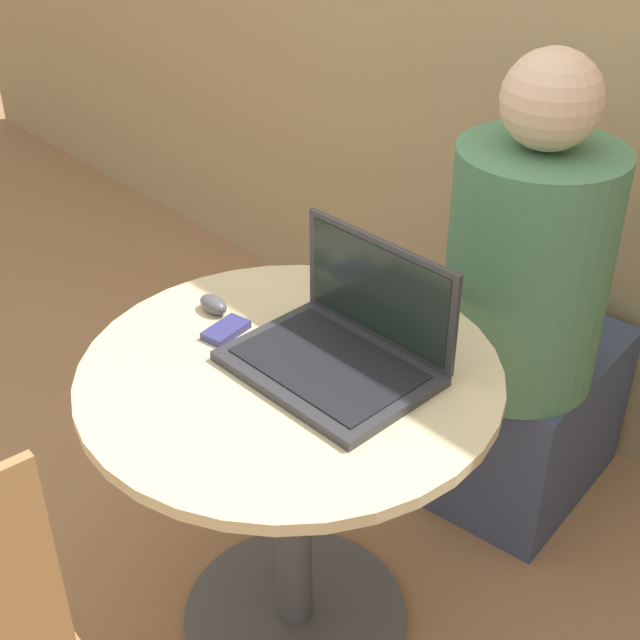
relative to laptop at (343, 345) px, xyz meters
The scene contains 6 objects.
ground_plane 0.75m from the laptop, 124.89° to the right, with size 12.00×12.00×0.00m, color #9E704C.
round_table 0.27m from the laptop, 124.89° to the right, with size 0.80×0.80×0.70m.
laptop is the anchor object (origin of this frame).
cell_phone 0.25m from the laptop, 157.72° to the right, with size 0.07×0.10×0.02m.
computer_mouse 0.32m from the laptop, 168.73° to the right, with size 0.07×0.04×0.04m.
person_seated 0.65m from the laptop, 87.78° to the left, with size 0.41×0.58×1.20m.
Camera 1 is at (1.03, -0.88, 1.67)m, focal length 50.00 mm.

